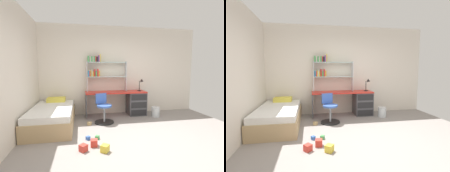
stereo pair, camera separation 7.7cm
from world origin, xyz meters
The scene contains 14 objects.
ground_plane centered at (0.00, 0.00, -0.01)m, with size 5.60×5.58×0.02m, color gray.
room_shell centered at (-1.16, 1.16, 1.40)m, with size 5.60×5.58×2.80m.
desk centered at (0.49, 1.99, 0.42)m, with size 1.86×0.56×0.75m.
bookshelf_hutch centered at (-0.44, 2.15, 1.44)m, with size 1.25×0.22×1.14m.
desk_lamp centered at (0.83, 1.97, 1.01)m, with size 0.20×0.17×0.38m.
swivel_chair centered at (-0.46, 1.38, 0.31)m, with size 0.52×0.52×0.78m.
bed_platform centered at (-1.77, 1.33, 0.25)m, with size 1.02×1.91×0.62m.
waste_bin centered at (1.16, 1.61, 0.15)m, with size 0.24×0.24×0.30m, color silver.
toy_block_green_0 centered at (-0.74, 0.35, 0.04)m, with size 0.07×0.07×0.07m, color #479E51.
toy_block_yellow_1 centered at (-0.66, -0.20, 0.06)m, with size 0.13×0.13×0.13m, color gold.
toy_block_red_2 centered at (-1.03, -0.11, 0.06)m, with size 0.12×0.12×0.12m, color red.
toy_block_blue_3 centered at (-0.93, 0.35, 0.04)m, with size 0.07×0.07×0.07m, color #3860B7.
toy_block_natural_4 centered at (-0.85, 1.23, 0.04)m, with size 0.09×0.09×0.09m, color tan.
toy_block_red_5 centered at (-0.83, 0.05, 0.06)m, with size 0.13×0.13×0.13m, color red.
Camera 1 is at (-1.06, -2.92, 1.46)m, focal length 26.32 mm.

